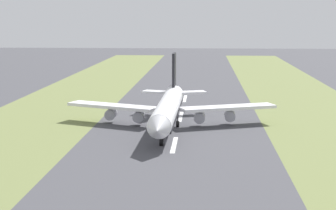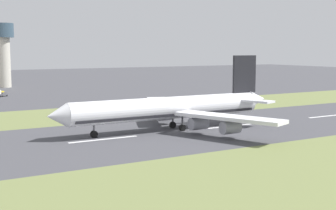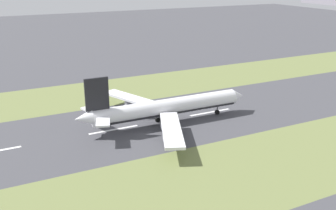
# 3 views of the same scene
# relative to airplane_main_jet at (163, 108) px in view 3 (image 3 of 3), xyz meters

# --- Properties ---
(ground_plane) EXTENTS (800.00, 800.00, 0.00)m
(ground_plane) POSITION_rel_airplane_main_jet_xyz_m (-2.83, 1.16, -6.02)
(ground_plane) COLOR #424247
(grass_median_west) EXTENTS (40.00, 600.00, 0.01)m
(grass_median_west) POSITION_rel_airplane_main_jet_xyz_m (-47.83, 1.16, -6.02)
(grass_median_west) COLOR olive
(grass_median_west) RESTS_ON ground
(grass_median_east) EXTENTS (40.00, 600.00, 0.01)m
(grass_median_east) POSITION_rel_airplane_main_jet_xyz_m (42.17, 1.16, -6.02)
(grass_median_east) COLOR olive
(grass_median_east) RESTS_ON ground
(centreline_dash_mid) EXTENTS (1.20, 18.00, 0.01)m
(centreline_dash_mid) POSITION_rel_airplane_main_jet_xyz_m (-2.83, -18.09, -6.01)
(centreline_dash_mid) COLOR silver
(centreline_dash_mid) RESTS_ON ground
(centreline_dash_far) EXTENTS (1.20, 18.00, 0.01)m
(centreline_dash_far) POSITION_rel_airplane_main_jet_xyz_m (-2.83, 21.91, -6.01)
(centreline_dash_far) COLOR silver
(centreline_dash_far) RESTS_ON ground
(airplane_main_jet) EXTENTS (64.13, 67.07, 20.20)m
(airplane_main_jet) POSITION_rel_airplane_main_jet_xyz_m (0.00, 0.00, 0.00)
(airplane_main_jet) COLOR white
(airplane_main_jet) RESTS_ON ground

